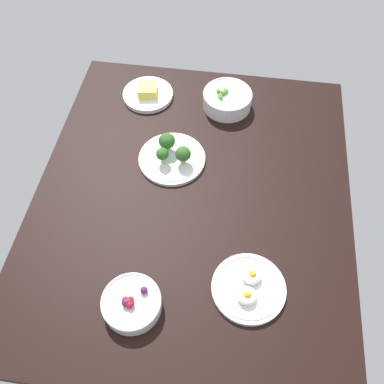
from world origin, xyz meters
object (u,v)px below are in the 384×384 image
bowl_peas (227,99)px  plate_cheese (148,93)px  plate_eggs (249,288)px  bowl_berries (132,303)px  plate_broccoli (172,155)px

bowl_peas → plate_cheese: (-0.89, -27.59, -1.75)cm
plate_eggs → bowl_berries: bearing=-73.1°
plate_broccoli → bowl_peas: 29.64cm
bowl_peas → bowl_berries: bearing=-12.6°
plate_eggs → plate_broccoli: plate_broccoli is taller
bowl_berries → plate_cheese: bearing=-171.3°
bowl_berries → plate_eggs: bearing=106.9°
plate_eggs → plate_cheese: (-65.52, -39.26, 0.13)cm
plate_eggs → plate_cheese: 76.38cm
plate_eggs → plate_broccoli: (-38.80, -26.17, 0.89)cm
plate_broccoli → bowl_berries: plate_broccoli is taller
plate_broccoli → bowl_peas: bearing=150.7°
bowl_berries → plate_cheese: bowl_berries is taller
plate_eggs → bowl_peas: bearing=-169.8°
plate_cheese → bowl_peas: bearing=88.1°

